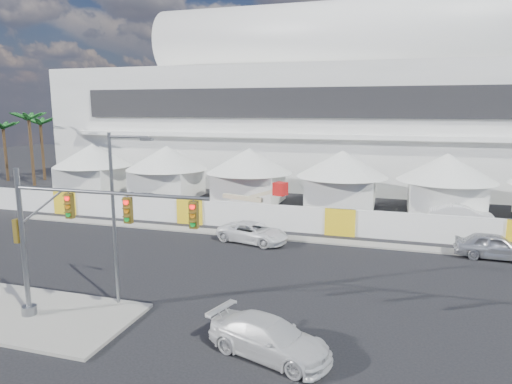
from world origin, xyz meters
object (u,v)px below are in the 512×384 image
(traffic_mast, at_px, (62,238))
(pickup_near, at_px, (269,338))
(lot_car_c, at_px, (150,200))
(lot_car_a, at_px, (462,215))
(sedan_silver, at_px, (495,246))
(pickup_curb, at_px, (253,232))
(streetlight_median, at_px, (117,208))
(boom_lift, at_px, (238,209))

(traffic_mast, bearing_deg, pickup_near, 0.26)
(traffic_mast, bearing_deg, lot_car_c, 111.53)
(lot_car_a, bearing_deg, sedan_silver, -173.14)
(pickup_near, height_order, lot_car_a, lot_car_a)
(pickup_curb, relative_size, streetlight_median, 0.63)
(pickup_curb, xyz_separation_m, lot_car_a, (14.57, 9.51, 0.11))
(pickup_curb, height_order, lot_car_c, pickup_curb)
(lot_car_a, distance_m, traffic_mast, 30.18)
(traffic_mast, bearing_deg, boom_lift, 87.10)
(lot_car_c, bearing_deg, streetlight_median, -162.55)
(traffic_mast, bearing_deg, pickup_curb, 73.91)
(sedan_silver, distance_m, pickup_curb, 15.45)
(sedan_silver, xyz_separation_m, traffic_mast, (-19.47, -15.05, 3.06))
(pickup_curb, relative_size, lot_car_c, 1.16)
(traffic_mast, distance_m, streetlight_median, 2.73)
(lot_car_a, bearing_deg, pickup_curb, 124.29)
(pickup_curb, bearing_deg, streetlight_median, 179.30)
(sedan_silver, distance_m, lot_car_a, 8.55)
(pickup_near, distance_m, lot_car_c, 28.74)
(pickup_curb, height_order, boom_lift, boom_lift)
(pickup_curb, xyz_separation_m, streetlight_median, (-2.85, -11.76, 4.05))
(pickup_near, bearing_deg, lot_car_c, 55.70)
(sedan_silver, relative_size, boom_lift, 0.64)
(sedan_silver, height_order, streetlight_median, streetlight_median)
(pickup_near, distance_m, streetlight_median, 9.08)
(pickup_curb, relative_size, boom_lift, 0.69)
(traffic_mast, relative_size, boom_lift, 1.24)
(lot_car_a, distance_m, boom_lift, 18.02)
(streetlight_median, bearing_deg, sedan_silver, 34.94)
(sedan_silver, height_order, pickup_curb, sedan_silver)
(pickup_near, distance_m, lot_car_a, 25.40)
(lot_car_a, xyz_separation_m, traffic_mast, (-18.62, -23.55, 3.05))
(lot_car_a, distance_m, lot_car_c, 27.52)
(boom_lift, bearing_deg, pickup_near, -50.97)
(streetlight_median, xyz_separation_m, boom_lift, (-0.20, 17.48, -3.78))
(lot_car_c, bearing_deg, pickup_near, -150.51)
(streetlight_median, relative_size, boom_lift, 1.10)
(lot_car_c, distance_m, boom_lift, 10.27)
(lot_car_c, relative_size, boom_lift, 0.59)
(sedan_silver, bearing_deg, lot_car_a, 8.12)
(sedan_silver, distance_m, boom_lift, 19.06)
(sedan_silver, distance_m, lot_car_c, 29.32)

